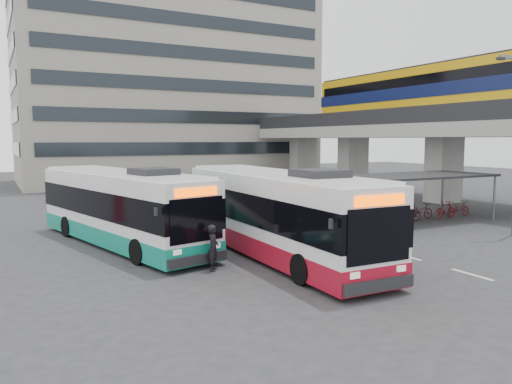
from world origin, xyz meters
name	(u,v)px	position (x,y,z in m)	size (l,w,h in m)	color
ground	(307,248)	(0.00, 0.00, 0.00)	(120.00, 120.00, 0.00)	#28282B
viaduct	(409,116)	(17.00, 11.44, 6.23)	(8.00, 32.00, 9.68)	gray
bike_shelter	(407,197)	(8.50, 3.00, 1.36)	(10.00, 4.00, 2.54)	#595B60
office_block	(167,64)	(6.00, 36.00, 12.50)	(30.00, 15.00, 25.00)	gray
road_markings	(405,256)	(2.50, -3.00, 0.01)	(0.15, 7.60, 0.01)	beige
bus_main	(276,214)	(-1.84, -0.61, 1.61)	(2.81, 11.80, 3.47)	white
bus_teal	(121,208)	(-6.53, 4.29, 1.56)	(4.91, 11.63, 3.36)	white
pedestrian	(213,248)	(-4.81, -1.50, 0.79)	(0.58, 0.38, 1.58)	black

